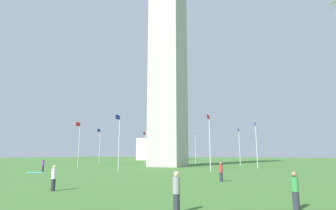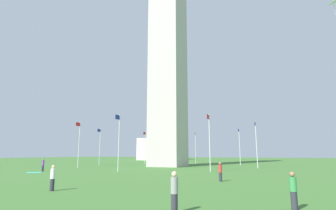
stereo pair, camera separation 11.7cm
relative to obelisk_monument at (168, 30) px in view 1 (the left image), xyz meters
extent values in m
plane|color=#3D6B2D|center=(0.00, 0.00, -28.74)|extent=(260.00, 260.00, 0.00)
cube|color=#B7B2A8|center=(0.00, 0.00, -3.45)|extent=(6.32, 6.32, 50.58)
cylinder|color=silver|center=(16.92, 0.00, -24.69)|extent=(0.14, 0.14, 8.11)
cube|color=#1E2D99|center=(17.47, 0.00, -21.08)|extent=(1.00, 0.03, 0.64)
cylinder|color=silver|center=(11.96, 11.96, -24.69)|extent=(0.14, 0.14, 8.11)
cube|color=red|center=(12.51, 11.96, -21.08)|extent=(1.00, 0.03, 0.64)
cylinder|color=silver|center=(0.00, 16.92, -24.69)|extent=(0.14, 0.14, 8.11)
cube|color=#1E2D99|center=(0.55, 16.92, -21.08)|extent=(1.00, 0.03, 0.64)
cylinder|color=silver|center=(-11.96, 11.96, -24.69)|extent=(0.14, 0.14, 8.11)
cube|color=#1E2D99|center=(-11.41, 11.96, -21.08)|extent=(1.00, 0.03, 0.64)
cylinder|color=silver|center=(-16.92, 0.00, -24.69)|extent=(0.14, 0.14, 8.11)
cube|color=white|center=(-16.37, 0.00, -21.08)|extent=(1.00, 0.03, 0.64)
cylinder|color=silver|center=(-11.96, -11.96, -24.69)|extent=(0.14, 0.14, 8.11)
cube|color=red|center=(-11.41, -11.96, -21.08)|extent=(1.00, 0.03, 0.64)
cylinder|color=silver|center=(0.00, -16.92, -24.69)|extent=(0.14, 0.14, 8.11)
cube|color=#1E2D99|center=(0.55, -16.92, -21.08)|extent=(1.00, 0.03, 0.64)
cylinder|color=silver|center=(11.96, -11.96, -24.69)|extent=(0.14, 0.14, 8.11)
cube|color=red|center=(12.51, -11.96, -21.08)|extent=(1.00, 0.03, 0.64)
cylinder|color=#2D2D38|center=(21.09, -9.95, -28.34)|extent=(0.29, 0.29, 0.80)
cylinder|color=purple|center=(21.09, -9.95, -27.58)|extent=(0.32, 0.32, 0.72)
sphere|color=#936B4C|center=(21.09, -9.95, -27.10)|extent=(0.24, 0.24, 0.24)
cylinder|color=#2D2D38|center=(35.32, 22.47, -28.34)|extent=(0.29, 0.29, 0.80)
cylinder|color=#388C47|center=(35.32, 22.47, -27.62)|extent=(0.32, 0.32, 0.65)
sphere|color=#936B4C|center=(35.32, 22.47, -27.17)|extent=(0.24, 0.24, 0.24)
cylinder|color=#2D2D38|center=(35.30, 7.46, -28.34)|extent=(0.29, 0.29, 0.80)
cylinder|color=white|center=(35.30, 7.46, -27.60)|extent=(0.32, 0.32, 0.68)
sphere|color=beige|center=(35.30, 7.46, -27.14)|extent=(0.24, 0.24, 0.24)
cylinder|color=#2D2D38|center=(38.21, 17.80, -28.34)|extent=(0.29, 0.29, 0.80)
cylinder|color=gray|center=(38.21, 17.80, -27.59)|extent=(0.32, 0.32, 0.70)
sphere|color=beige|center=(38.21, 17.80, -27.12)|extent=(0.24, 0.24, 0.24)
cylinder|color=#2D2D38|center=(24.28, 16.39, -28.34)|extent=(0.29, 0.29, 0.80)
cylinder|color=red|center=(24.28, 16.39, -27.60)|extent=(0.32, 0.32, 0.69)
sphere|color=#936B4C|center=(24.28, 16.39, -27.13)|extent=(0.24, 0.24, 0.24)
cube|color=white|center=(7.09, 29.53, -4.77)|extent=(2.01, 1.98, 0.58)
cylinder|color=#A7A7A7|center=(7.09, 29.53, -5.95)|extent=(0.04, 0.04, 1.78)
cube|color=beige|center=(-51.06, -25.82, -24.55)|extent=(20.38, 12.49, 8.38)
cube|color=#33C6D1|center=(23.06, -9.20, -28.74)|extent=(2.22, 2.28, 0.01)
camera|label=1|loc=(49.34, 22.46, -26.23)|focal=28.77mm
camera|label=2|loc=(49.29, 22.57, -26.23)|focal=28.77mm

